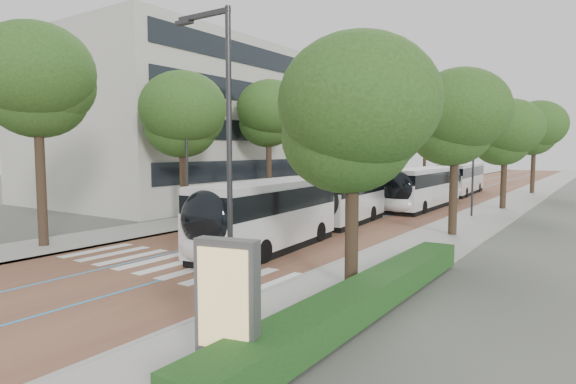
% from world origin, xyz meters
% --- Properties ---
extents(ground, '(160.00, 160.00, 0.00)m').
position_xyz_m(ground, '(0.00, 0.00, 0.00)').
color(ground, '#51544C').
rests_on(ground, ground).
extents(road, '(11.00, 140.00, 0.02)m').
position_xyz_m(road, '(0.00, 40.00, 0.01)').
color(road, brown).
rests_on(road, ground).
extents(sidewalk_left, '(4.00, 140.00, 0.12)m').
position_xyz_m(sidewalk_left, '(-7.50, 40.00, 0.06)').
color(sidewalk_left, '#989490').
rests_on(sidewalk_left, ground).
extents(sidewalk_right, '(4.00, 140.00, 0.12)m').
position_xyz_m(sidewalk_right, '(7.50, 40.00, 0.06)').
color(sidewalk_right, '#989490').
rests_on(sidewalk_right, ground).
extents(kerb_left, '(0.20, 140.00, 0.14)m').
position_xyz_m(kerb_left, '(-5.60, 40.00, 0.06)').
color(kerb_left, gray).
rests_on(kerb_left, ground).
extents(kerb_right, '(0.20, 140.00, 0.14)m').
position_xyz_m(kerb_right, '(5.60, 40.00, 0.06)').
color(kerb_right, gray).
rests_on(kerb_right, ground).
extents(zebra_crossing, '(10.55, 3.60, 0.01)m').
position_xyz_m(zebra_crossing, '(0.20, 1.00, 0.03)').
color(zebra_crossing, silver).
rests_on(zebra_crossing, ground).
extents(lane_line_left, '(0.12, 126.00, 0.01)m').
position_xyz_m(lane_line_left, '(-1.60, 40.00, 0.02)').
color(lane_line_left, '#288CCC').
rests_on(lane_line_left, road).
extents(lane_line_right, '(0.12, 126.00, 0.01)m').
position_xyz_m(lane_line_right, '(1.60, 40.00, 0.02)').
color(lane_line_right, '#288CCC').
rests_on(lane_line_right, road).
extents(office_building, '(18.11, 40.00, 14.00)m').
position_xyz_m(office_building, '(-19.47, 28.00, 7.00)').
color(office_building, '#9F9C93').
rests_on(office_building, ground).
extents(hedge, '(1.20, 14.00, 0.80)m').
position_xyz_m(hedge, '(9.10, 0.00, 0.52)').
color(hedge, '#194116').
rests_on(hedge, sidewalk_right).
extents(streetlight_near, '(1.82, 0.20, 8.00)m').
position_xyz_m(streetlight_near, '(6.62, -3.00, 4.82)').
color(streetlight_near, '#2B2B2D').
rests_on(streetlight_near, sidewalk_right).
extents(streetlight_far, '(1.82, 0.20, 8.00)m').
position_xyz_m(streetlight_far, '(6.62, 22.00, 4.82)').
color(streetlight_far, '#2B2B2D').
rests_on(streetlight_far, sidewalk_right).
extents(lamp_post_left, '(0.14, 0.14, 8.00)m').
position_xyz_m(lamp_post_left, '(-6.10, 8.00, 4.12)').
color(lamp_post_left, '#2B2B2D').
rests_on(lamp_post_left, sidewalk_left).
extents(trees_left, '(6.25, 60.73, 9.97)m').
position_xyz_m(trees_left, '(-7.50, 28.99, 6.95)').
color(trees_left, black).
rests_on(trees_left, ground).
extents(trees_right, '(5.79, 47.46, 9.14)m').
position_xyz_m(trees_right, '(7.70, 24.11, 6.07)').
color(trees_right, black).
rests_on(trees_right, ground).
extents(lead_bus, '(4.14, 18.54, 3.20)m').
position_xyz_m(lead_bus, '(1.32, 9.36, 1.63)').
color(lead_bus, black).
rests_on(lead_bus, ground).
extents(bus_queued_0, '(2.68, 12.43, 3.20)m').
position_xyz_m(bus_queued_0, '(2.24, 25.22, 1.62)').
color(bus_queued_0, silver).
rests_on(bus_queued_0, ground).
extents(bus_queued_1, '(3.22, 12.52, 3.20)m').
position_xyz_m(bus_queued_1, '(1.53, 39.40, 1.62)').
color(bus_queued_1, silver).
rests_on(bus_queued_1, ground).
extents(ad_panel, '(1.37, 0.64, 2.75)m').
position_xyz_m(ad_panel, '(8.44, -4.99, 1.56)').
color(ad_panel, '#59595B').
rests_on(ad_panel, sidewalk_right).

